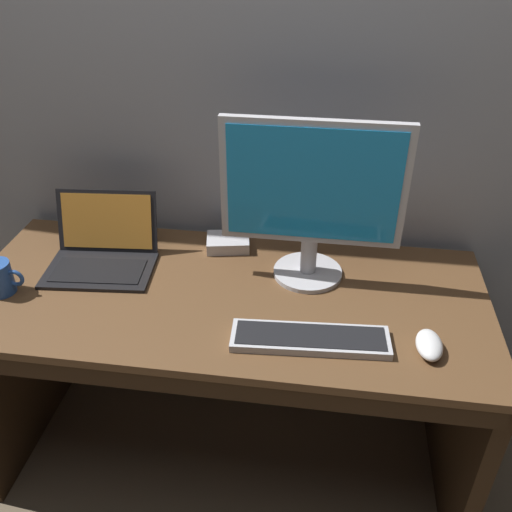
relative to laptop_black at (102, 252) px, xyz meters
name	(u,v)px	position (x,y,z in m)	size (l,w,h in m)	color
ground_plane	(230,452)	(0.42, -0.10, -0.80)	(14.00, 14.00, 0.00)	brown
back_wall	(242,70)	(0.42, 0.29, 0.52)	(3.93, 0.04, 2.65)	gray
desk	(226,352)	(0.42, -0.11, -0.28)	(1.59, 0.69, 0.76)	brown
laptop_black	(102,252)	(0.00, 0.00, 0.00)	(0.36, 0.31, 0.21)	black
external_monitor	(312,198)	(0.67, 0.02, 0.23)	(0.54, 0.22, 0.51)	#B7B7BC
wired_keyboard	(310,339)	(0.69, -0.29, -0.03)	(0.43, 0.14, 0.02)	#BCBCC1
computer_mouse	(429,345)	(1.00, -0.28, -0.02)	(0.07, 0.12, 0.04)	white
external_drive_box	(228,242)	(0.38, 0.15, -0.03)	(0.14, 0.11, 0.04)	silver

